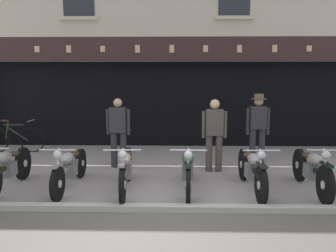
{
  "coord_description": "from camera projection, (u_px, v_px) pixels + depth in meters",
  "views": [
    {
      "loc": [
        0.13,
        -5.0,
        2.09
      ],
      "look_at": [
        -0.05,
        2.77,
        0.99
      ],
      "focal_mm": 35.79,
      "sensor_mm": 36.0,
      "label": 1
    }
  ],
  "objects": [
    {
      "name": "shopkeeper_center",
      "position": [
        214.0,
        132.0,
        7.48
      ],
      "size": [
        0.56,
        0.25,
        1.64
      ],
      "rotation": [
        0.0,
        0.0,
        3.14
      ],
      "color": "#47423D",
      "rests_on": "ground"
    },
    {
      "name": "motorcycle_center_right",
      "position": [
        252.0,
        169.0,
        6.23
      ],
      "size": [
        0.62,
        2.01,
        0.92
      ],
      "rotation": [
        0.0,
        0.0,
        3.16
      ],
      "color": "black",
      "rests_on": "ground"
    },
    {
      "name": "motorcycle_left",
      "position": [
        70.0,
        167.0,
        6.38
      ],
      "size": [
        0.62,
        2.02,
        0.9
      ],
      "rotation": [
        0.0,
        0.0,
        3.14
      ],
      "color": "black",
      "rests_on": "ground"
    },
    {
      "name": "leaning_bicycle",
      "position": [
        14.0,
        139.0,
        9.56
      ],
      "size": [
        1.74,
        0.5,
        0.95
      ],
      "rotation": [
        0.0,
        0.0,
        -1.53
      ],
      "color": "black",
      "rests_on": "ground"
    },
    {
      "name": "ground",
      "position": [
        165.0,
        247.0,
        4.28
      ],
      "size": [
        23.96,
        22.0,
        0.18
      ],
      "color": "gray"
    },
    {
      "name": "salesman_left",
      "position": [
        118.0,
        130.0,
        7.84
      ],
      "size": [
        0.56,
        0.25,
        1.63
      ],
      "rotation": [
        0.0,
        0.0,
        3.11
      ],
      "color": "#2D2D33",
      "rests_on": "ground"
    },
    {
      "name": "motorcycle_far_left",
      "position": [
        8.0,
        167.0,
        6.3
      ],
      "size": [
        0.62,
        1.97,
        0.93
      ],
      "rotation": [
        0.0,
        0.0,
        3.18
      ],
      "color": "black",
      "rests_on": "ground"
    },
    {
      "name": "motorcycle_center_left",
      "position": [
        126.0,
        168.0,
        6.23
      ],
      "size": [
        0.62,
        2.07,
        0.93
      ],
      "rotation": [
        0.0,
        0.0,
        3.21
      ],
      "color": "black",
      "rests_on": "ground"
    },
    {
      "name": "shop_facade",
      "position": [
        172.0,
        91.0,
        11.98
      ],
      "size": [
        12.26,
        4.42,
        5.91
      ],
      "color": "black",
      "rests_on": "ground"
    },
    {
      "name": "motorcycle_right",
      "position": [
        312.0,
        169.0,
        6.19
      ],
      "size": [
        0.62,
        1.97,
        0.93
      ],
      "rotation": [
        0.0,
        0.0,
        3.11
      ],
      "color": "black",
      "rests_on": "ground"
    },
    {
      "name": "advert_board_near",
      "position": [
        66.0,
        93.0,
        10.43
      ],
      "size": [
        0.72,
        0.03,
        0.97
      ],
      "color": "beige"
    },
    {
      "name": "salesman_right",
      "position": [
        258.0,
        125.0,
        8.12
      ],
      "size": [
        0.56,
        0.37,
        1.72
      ],
      "rotation": [
        0.0,
        0.0,
        3.12
      ],
      "color": "#2D2D33",
      "rests_on": "ground"
    },
    {
      "name": "motorcycle_center",
      "position": [
        188.0,
        168.0,
        6.24
      ],
      "size": [
        0.62,
        2.0,
        0.92
      ],
      "rotation": [
        0.0,
        0.0,
        3.12
      ],
      "color": "black",
      "rests_on": "ground"
    }
  ]
}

